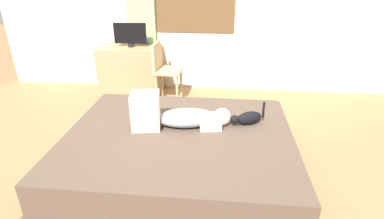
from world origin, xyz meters
The scene contains 9 objects.
ground_plane centered at (0.00, 0.00, 0.00)m, with size 16.00×16.00×0.00m, color olive.
bed centered at (0.00, 0.20, 0.22)m, with size 2.13×1.78×0.44m.
person_lying centered at (-0.04, 0.33, 0.55)m, with size 0.94×0.39×0.34m.
cat centered at (0.63, 0.44, 0.50)m, with size 0.33×0.21×0.21m.
desk centered at (-1.03, 2.20, 0.37)m, with size 0.90×0.56×0.74m.
tv_monitor centered at (-1.00, 2.20, 0.92)m, with size 0.48×0.10×0.35m.
cup centered at (-0.79, 2.39, 0.79)m, with size 0.07×0.07×0.09m, color teal.
chair_by_desk centered at (-0.47, 1.96, 0.51)m, with size 0.40×0.40×0.86m.
curtain_left centered at (-0.90, 2.48, 1.22)m, with size 0.44×0.06×2.44m, color #ADCC75.
Camera 1 is at (0.37, -2.22, 1.81)m, focal length 28.50 mm.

